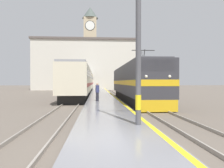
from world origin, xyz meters
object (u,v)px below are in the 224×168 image
object	(u,v)px
locomotive_train	(134,83)
person_on_platform	(97,92)
catenary_mast	(142,20)
clock_tower	(90,45)
passenger_train	(83,81)

from	to	relation	value
locomotive_train	person_on_platform	xyz separation A→B (m)	(-4.00, -3.83, -0.77)
person_on_platform	catenary_mast	bearing A→B (deg)	-81.12
catenary_mast	clock_tower	xyz separation A→B (m)	(-3.78, 62.90, 9.49)
locomotive_train	catenary_mast	distance (m)	15.19
passenger_train	person_on_platform	bearing A→B (deg)	-82.50
passenger_train	person_on_platform	size ratio (longest dim) A/B	22.75
person_on_platform	clock_tower	world-z (taller)	clock_tower
locomotive_train	catenary_mast	bearing A→B (deg)	-98.79
catenary_mast	clock_tower	size ratio (longest dim) A/B	0.31
locomotive_train	clock_tower	size ratio (longest dim) A/B	0.70
locomotive_train	passenger_train	xyz separation A→B (m)	(-6.36, 14.11, 0.18)
catenary_mast	person_on_platform	size ratio (longest dim) A/B	5.05
person_on_platform	clock_tower	bearing A→B (deg)	92.28
locomotive_train	clock_tower	world-z (taller)	clock_tower
locomotive_train	catenary_mast	size ratio (longest dim) A/B	2.25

